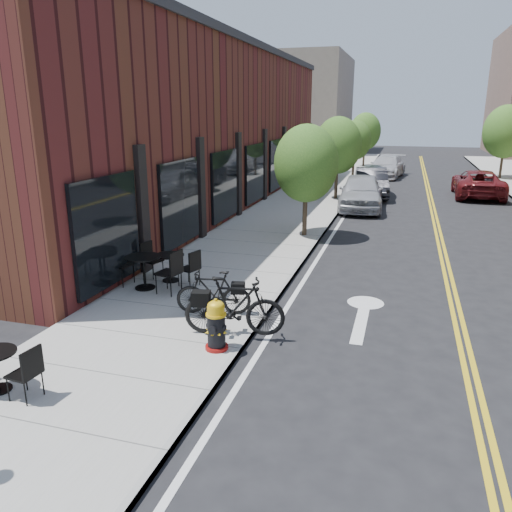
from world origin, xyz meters
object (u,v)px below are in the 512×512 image
(bicycle_left, at_px, (213,292))
(parked_car_b, at_px, (371,183))
(parked_car_c, at_px, (387,167))
(bicycle_right, at_px, (234,306))
(parked_car_far, at_px, (478,183))
(fire_hydrant, at_px, (216,325))
(parked_car_a, at_px, (361,192))
(bistro_set_c, at_px, (170,264))
(bistro_set_b, at_px, (144,267))

(bicycle_left, relative_size, parked_car_b, 0.36)
(bicycle_left, xyz_separation_m, parked_car_c, (2.49, 25.80, 0.11))
(bicycle_right, distance_m, parked_car_b, 18.22)
(bicycle_left, bearing_deg, parked_car_far, 145.91)
(fire_hydrant, bearing_deg, parked_car_c, 92.23)
(parked_car_a, bearing_deg, parked_car_far, 39.87)
(parked_car_c, bearing_deg, bistro_set_c, -92.23)
(bicycle_left, distance_m, bistro_set_b, 2.43)
(bistro_set_b, relative_size, parked_car_a, 0.43)
(bicycle_left, xyz_separation_m, parked_car_far, (7.40, 18.85, 0.10))
(bistro_set_c, relative_size, parked_car_a, 0.37)
(parked_car_far, bearing_deg, parked_car_b, 16.69)
(fire_hydrant, xyz_separation_m, bistro_set_b, (-2.86, 2.55, 0.07))
(bicycle_left, distance_m, parked_car_b, 17.43)
(fire_hydrant, relative_size, bistro_set_c, 0.56)
(bicycle_left, xyz_separation_m, parked_car_a, (1.87, 13.59, 0.20))
(bicycle_left, bearing_deg, parked_car_c, 161.84)
(bistro_set_b, distance_m, bistro_set_c, 0.78)
(bicycle_right, height_order, bistro_set_c, bicycle_right)
(fire_hydrant, xyz_separation_m, bicycle_right, (0.12, 0.67, 0.13))
(parked_car_b, relative_size, parked_car_far, 0.89)
(bicycle_left, relative_size, bistro_set_b, 0.80)
(bicycle_right, height_order, parked_car_b, parked_car_b)
(fire_hydrant, xyz_separation_m, parked_car_a, (1.22, 15.13, 0.22))
(bicycle_right, height_order, parked_car_c, parked_car_c)
(bicycle_right, bearing_deg, bistro_set_c, 34.12)
(bistro_set_b, relative_size, parked_car_far, 0.40)
(parked_car_a, distance_m, parked_car_far, 7.63)
(bicycle_left, bearing_deg, bicycle_right, 29.12)
(bistro_set_b, bearing_deg, fire_hydrant, -31.45)
(bistro_set_c, xyz_separation_m, parked_car_a, (3.72, 11.89, 0.22))
(bistro_set_b, xyz_separation_m, bistro_set_c, (0.36, 0.69, -0.08))
(bistro_set_b, distance_m, parked_car_a, 13.22)
(bistro_set_b, bearing_deg, parked_car_c, 89.51)
(fire_hydrant, bearing_deg, parked_car_b, 91.80)
(bicycle_right, height_order, parked_car_a, parked_car_a)
(parked_car_far, bearing_deg, fire_hydrant, 72.31)
(bicycle_right, bearing_deg, parked_car_c, -15.09)
(fire_hydrant, height_order, bistro_set_c, fire_hydrant)
(parked_car_a, bearing_deg, bicycle_right, -98.00)
(bicycle_left, height_order, parked_car_c, parked_car_c)
(bicycle_left, relative_size, bicycle_right, 0.82)
(bistro_set_c, height_order, parked_car_a, parked_car_a)
(fire_hydrant, xyz_separation_m, parked_car_b, (1.41, 18.84, 0.16))
(parked_car_b, bearing_deg, parked_car_a, -100.16)
(bicycle_right, distance_m, parked_car_c, 26.72)
(parked_car_a, height_order, parked_car_far, parked_car_a)
(parked_car_b, bearing_deg, parked_car_far, 8.87)
(bicycle_right, relative_size, bistro_set_c, 1.13)
(fire_hydrant, height_order, parked_car_far, parked_car_far)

